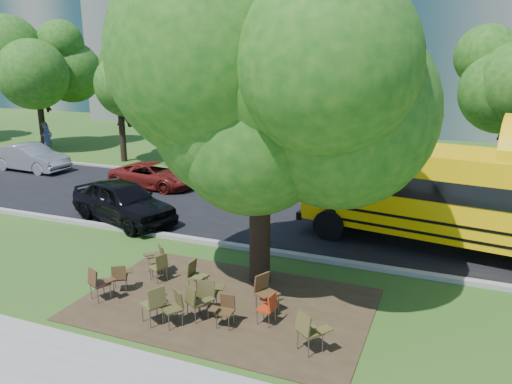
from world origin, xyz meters
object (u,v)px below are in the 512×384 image
at_px(black_car, 123,201).
at_px(main_tree, 260,88).
at_px(chair_4, 196,300).
at_px(chair_9, 157,257).
at_px(chair_3, 173,305).
at_px(chair_1, 98,281).
at_px(bg_car_red, 154,175).
at_px(chair_8, 160,265).
at_px(pedestrian_b, 45,136).
at_px(chair_10, 196,274).
at_px(chair_6, 269,306).
at_px(chair_5, 225,308).
at_px(chair_12, 265,290).
at_px(chair_0, 120,275).
at_px(bg_car_silver, 30,158).
at_px(chair_7, 309,329).
at_px(chair_11, 208,292).
at_px(chair_2, 155,301).
at_px(pedestrian_a, 48,139).

bearing_deg(black_car, main_tree, -94.79).
relative_size(chair_4, chair_9, 1.02).
bearing_deg(chair_3, chair_1, 26.61).
relative_size(main_tree, bg_car_red, 2.10).
height_order(chair_8, pedestrian_b, pedestrian_b).
bearing_deg(chair_10, chair_6, 74.47).
bearing_deg(chair_1, pedestrian_b, 160.40).
relative_size(chair_6, pedestrian_b, 0.44).
distance_m(chair_5, chair_8, 3.01).
relative_size(chair_10, pedestrian_b, 0.51).
xyz_separation_m(chair_5, chair_9, (-2.95, 1.82, 0.05)).
xyz_separation_m(chair_12, black_car, (-7.28, 4.39, 0.18)).
xyz_separation_m(chair_0, chair_8, (0.59, 0.94, 0.02)).
bearing_deg(bg_car_red, bg_car_silver, 90.28).
relative_size(main_tree, chair_10, 9.79).
xyz_separation_m(chair_7, chair_12, (-1.44, 1.23, 0.02)).
distance_m(main_tree, chair_9, 5.46).
xyz_separation_m(chair_9, chair_11, (2.34, -1.44, 0.04)).
relative_size(chair_12, bg_car_silver, 0.22).
relative_size(main_tree, chair_4, 10.14).
bearing_deg(bg_car_silver, chair_3, -122.40).
bearing_deg(chair_8, bg_car_silver, 78.77).
bearing_deg(chair_9, chair_10, -161.15).
relative_size(main_tree, chair_3, 10.48).
distance_m(chair_6, pedestrian_b, 26.45).
distance_m(chair_7, chair_10, 3.74).
bearing_deg(chair_11, black_car, 125.14).
xyz_separation_m(chair_8, chair_12, (3.24, -0.54, 0.10)).
bearing_deg(main_tree, chair_10, -131.83).
relative_size(chair_2, bg_car_red, 0.23).
xyz_separation_m(chair_7, chair_10, (-3.44, 1.49, -0.02)).
distance_m(chair_5, black_car, 8.53).
xyz_separation_m(chair_2, pedestrian_a, (-17.95, 15.30, 0.29)).
bearing_deg(chair_11, bg_car_silver, 131.80).
relative_size(chair_10, bg_car_silver, 0.20).
bearing_deg(chair_11, chair_8, 136.25).
height_order(chair_0, pedestrian_b, pedestrian_b).
bearing_deg(pedestrian_b, pedestrian_a, 15.51).
bearing_deg(main_tree, black_car, 156.93).
height_order(main_tree, chair_11, main_tree).
xyz_separation_m(chair_0, chair_2, (1.72, -1.01, 0.10)).
relative_size(main_tree, chair_11, 9.63).
bearing_deg(chair_4, chair_12, 64.42).
distance_m(chair_1, pedestrian_a, 21.87).
distance_m(bg_car_red, pedestrian_b, 13.58).
height_order(chair_0, chair_2, chair_2).
distance_m(chair_6, black_car, 8.98).
height_order(chair_5, chair_11, chair_11).
relative_size(chair_0, chair_10, 0.87).
bearing_deg(main_tree, chair_8, -156.27).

